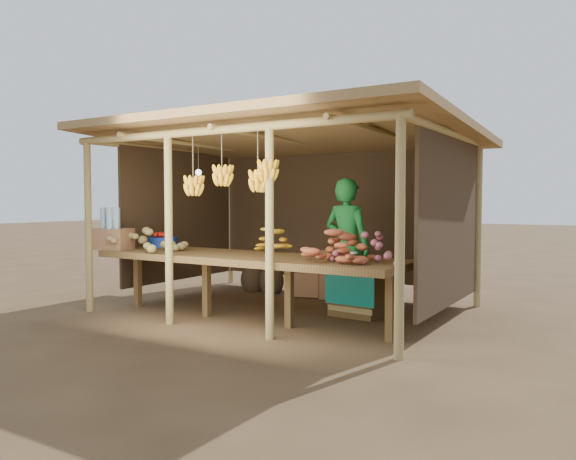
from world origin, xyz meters
The scene contains 13 objects.
ground centered at (0.00, 0.00, 0.00)m, with size 60.00×60.00×0.00m, color brown.
stall_structure centered at (0.01, 0.07, 1.93)m, with size 4.70×3.50×2.43m.
counter centered at (0.00, -0.95, 0.74)m, with size 3.90×1.05×0.80m.
potato_heap centered at (-1.52, -1.15, 0.98)m, with size 1.06×0.64×0.37m, color olive, non-canonical shape.
sweet_potato_heap centered at (1.29, -1.10, 0.98)m, with size 0.86×0.52×0.35m, color #AB4E2C, non-canonical shape.
onion_heap centered at (1.59, -1.01, 0.98)m, with size 0.76×0.46×0.35m, color #A6505F, non-canonical shape.
banana_pile centered at (0.13, -0.52, 0.97)m, with size 0.59×0.36×0.35m, color yellow, non-canonical shape.
tomato_basin centered at (-1.62, -0.65, 0.89)m, with size 0.40×0.40×0.21m.
bottle_box centered at (-1.90, -1.27, 1.01)m, with size 0.51×0.44×0.55m.
vendor centered at (0.77, 0.19, 0.86)m, with size 0.63×0.41×1.72m, color #1B7A31.
tarp_crate centered at (0.98, 0.10, 0.33)m, with size 0.73×0.65×0.81m.
carton_stack centered at (0.06, 0.96, 0.31)m, with size 1.03×0.48×0.71m.
burlap_sacks centered at (-1.07, 0.96, 0.23)m, with size 0.74×0.39×0.53m.
Camera 1 is at (3.87, -6.30, 1.44)m, focal length 35.00 mm.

